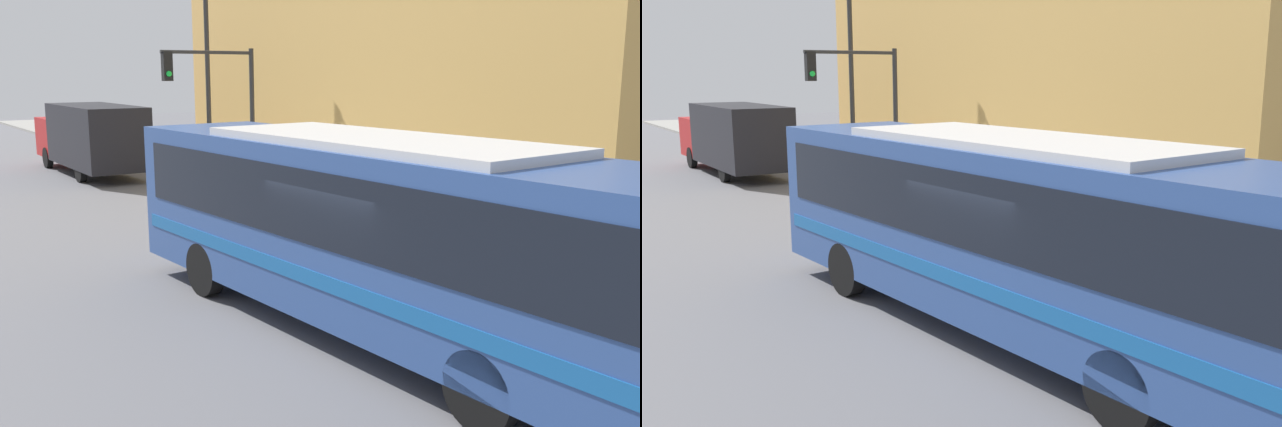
# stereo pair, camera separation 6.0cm
# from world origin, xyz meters

# --- Properties ---
(ground_plane) EXTENTS (120.00, 120.00, 0.00)m
(ground_plane) POSITION_xyz_m (0.00, 0.00, 0.00)
(ground_plane) COLOR slate
(sidewalk) EXTENTS (3.20, 70.00, 0.14)m
(sidewalk) POSITION_xyz_m (6.10, 20.00, 0.07)
(sidewalk) COLOR gray
(sidewalk) RESTS_ON ground_plane
(building_facade) EXTENTS (6.00, 22.25, 11.96)m
(building_facade) POSITION_xyz_m (10.70, 12.12, 5.98)
(building_facade) COLOR tan
(building_facade) RESTS_ON ground_plane
(city_bus) EXTENTS (3.25, 11.40, 3.19)m
(city_bus) POSITION_xyz_m (0.26, 0.19, 1.85)
(city_bus) COLOR #2D4C8C
(city_bus) RESTS_ON ground_plane
(delivery_truck) EXTENTS (2.36, 8.50, 2.84)m
(delivery_truck) POSITION_xyz_m (2.01, 21.03, 1.56)
(delivery_truck) COLOR black
(delivery_truck) RESTS_ON ground_plane
(fire_hydrant) EXTENTS (0.20, 0.28, 0.79)m
(fire_hydrant) POSITION_xyz_m (5.10, 4.72, 0.54)
(fire_hydrant) COLOR red
(fire_hydrant) RESTS_ON sidewalk
(traffic_light_pole) EXTENTS (3.28, 0.35, 4.76)m
(traffic_light_pole) POSITION_xyz_m (4.06, 13.17, 3.45)
(traffic_light_pole) COLOR #2D2D2D
(traffic_light_pole) RESTS_ON sidewalk
(parking_meter) EXTENTS (0.14, 0.14, 1.18)m
(parking_meter) POSITION_xyz_m (5.10, 9.73, 0.95)
(parking_meter) COLOR #2D2D2D
(parking_meter) RESTS_ON sidewalk
(street_lamp) EXTENTS (2.89, 0.28, 8.06)m
(street_lamp) POSITION_xyz_m (4.99, 16.79, 4.91)
(street_lamp) COLOR #2D2D2D
(street_lamp) RESTS_ON sidewalk
(pedestrian_near_corner) EXTENTS (0.34, 0.34, 1.77)m
(pedestrian_near_corner) POSITION_xyz_m (6.80, 15.14, 1.05)
(pedestrian_near_corner) COLOR slate
(pedestrian_near_corner) RESTS_ON sidewalk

